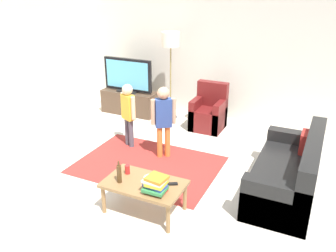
# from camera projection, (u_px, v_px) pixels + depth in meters

# --- Properties ---
(ground) EXTENTS (7.80, 7.80, 0.00)m
(ground) POSITION_uv_depth(u_px,v_px,m) (150.00, 181.00, 5.24)
(ground) COLOR beige
(wall_back) EXTENTS (6.00, 0.12, 2.70)m
(wall_back) POSITION_uv_depth(u_px,v_px,m) (219.00, 53.00, 7.21)
(wall_back) COLOR silver
(wall_back) RESTS_ON ground
(area_rug) EXTENTS (2.20, 1.60, 0.01)m
(area_rug) POSITION_uv_depth(u_px,v_px,m) (148.00, 165.00, 5.68)
(area_rug) COLOR #9E2D28
(area_rug) RESTS_ON ground
(tv_stand) EXTENTS (1.20, 0.44, 0.50)m
(tv_stand) POSITION_uv_depth(u_px,v_px,m) (130.00, 102.00, 7.74)
(tv_stand) COLOR #4C3828
(tv_stand) RESTS_ON ground
(tv) EXTENTS (1.10, 0.28, 0.71)m
(tv) POSITION_uv_depth(u_px,v_px,m) (128.00, 76.00, 7.49)
(tv) COLOR black
(tv) RESTS_ON tv_stand
(couch) EXTENTS (0.80, 1.80, 0.86)m
(couch) POSITION_uv_depth(u_px,v_px,m) (291.00, 175.00, 4.83)
(couch) COLOR black
(couch) RESTS_ON ground
(armchair) EXTENTS (0.60, 0.60, 0.90)m
(armchair) POSITION_uv_depth(u_px,v_px,m) (209.00, 114.00, 6.96)
(armchair) COLOR maroon
(armchair) RESTS_ON ground
(floor_lamp) EXTENTS (0.36, 0.36, 1.78)m
(floor_lamp) POSITION_uv_depth(u_px,v_px,m) (171.00, 44.00, 7.00)
(floor_lamp) COLOR #262626
(floor_lamp) RESTS_ON ground
(child_near_tv) EXTENTS (0.35, 0.22, 1.12)m
(child_near_tv) POSITION_uv_depth(u_px,v_px,m) (128.00, 110.00, 6.07)
(child_near_tv) COLOR #4C4C59
(child_near_tv) RESTS_ON ground
(child_center) EXTENTS (0.35, 0.26, 1.20)m
(child_center) POSITION_uv_depth(u_px,v_px,m) (163.00, 116.00, 5.68)
(child_center) COLOR orange
(child_center) RESTS_ON ground
(coffee_table) EXTENTS (1.00, 0.60, 0.42)m
(coffee_table) POSITION_uv_depth(u_px,v_px,m) (144.00, 186.00, 4.43)
(coffee_table) COLOR olive
(coffee_table) RESTS_ON ground
(book_stack) EXTENTS (0.28, 0.26, 0.20)m
(book_stack) POSITION_uv_depth(u_px,v_px,m) (156.00, 185.00, 4.18)
(book_stack) COLOR red
(book_stack) RESTS_ON coffee_table
(bottle) EXTENTS (0.06, 0.06, 0.29)m
(bottle) POSITION_uv_depth(u_px,v_px,m) (119.00, 174.00, 4.38)
(bottle) COLOR #4C3319
(bottle) RESTS_ON coffee_table
(tv_remote) EXTENTS (0.17, 0.13, 0.02)m
(tv_remote) POSITION_uv_depth(u_px,v_px,m) (171.00, 184.00, 4.37)
(tv_remote) COLOR black
(tv_remote) RESTS_ON coffee_table
(soda_can) EXTENTS (0.07, 0.07, 0.12)m
(soda_can) POSITION_uv_depth(u_px,v_px,m) (127.00, 169.00, 4.59)
(soda_can) COLOR red
(soda_can) RESTS_ON coffee_table
(plate) EXTENTS (0.22, 0.22, 0.02)m
(plate) POSITION_uv_depth(u_px,v_px,m) (152.00, 178.00, 4.49)
(plate) COLOR white
(plate) RESTS_ON coffee_table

